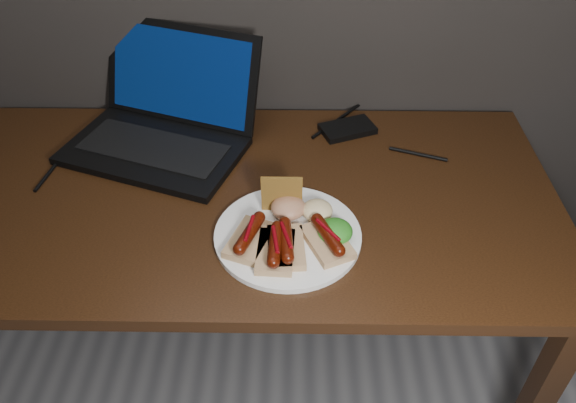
% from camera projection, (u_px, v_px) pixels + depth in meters
% --- Properties ---
extents(desk, '(1.40, 0.70, 0.75)m').
position_uv_depth(desk, '(243.00, 223.00, 1.30)').
color(desk, '#381D0E').
rests_on(desk, ground).
extents(laptop, '(0.50, 0.45, 0.25)m').
position_uv_depth(laptop, '(164.00, 122.00, 1.36)').
color(laptop, black).
rests_on(laptop, desk).
extents(hard_drive, '(0.15, 0.12, 0.02)m').
position_uv_depth(hard_drive, '(348.00, 129.00, 1.42)').
color(hard_drive, black).
rests_on(hard_drive, desk).
extents(desk_cables, '(0.94, 0.39, 0.01)m').
position_uv_depth(desk_cables, '(248.00, 149.00, 1.36)').
color(desk_cables, black).
rests_on(desk_cables, desk).
extents(plate, '(0.37, 0.37, 0.01)m').
position_uv_depth(plate, '(288.00, 235.00, 1.13)').
color(plate, white).
rests_on(plate, desk).
extents(bread_sausage_left, '(0.11, 0.13, 0.04)m').
position_uv_depth(bread_sausage_left, '(250.00, 237.00, 1.10)').
color(bread_sausage_left, tan).
rests_on(bread_sausage_left, plate).
extents(bread_sausage_center, '(0.08, 0.12, 0.04)m').
position_uv_depth(bread_sausage_center, '(286.00, 244.00, 1.08)').
color(bread_sausage_center, tan).
rests_on(bread_sausage_center, plate).
extents(bread_sausage_right, '(0.11, 0.13, 0.04)m').
position_uv_depth(bread_sausage_right, '(327.00, 239.00, 1.09)').
color(bread_sausage_right, tan).
rests_on(bread_sausage_right, plate).
extents(bread_sausage_extra, '(0.08, 0.12, 0.04)m').
position_uv_depth(bread_sausage_extra, '(275.00, 248.00, 1.07)').
color(bread_sausage_extra, tan).
rests_on(bread_sausage_extra, plate).
extents(crispbread, '(0.08, 0.01, 0.08)m').
position_uv_depth(crispbread, '(282.00, 194.00, 1.15)').
color(crispbread, olive).
rests_on(crispbread, plate).
extents(salad_greens, '(0.07, 0.07, 0.04)m').
position_uv_depth(salad_greens, '(335.00, 231.00, 1.10)').
color(salad_greens, '#156113').
rests_on(salad_greens, plate).
extents(salsa_mound, '(0.07, 0.07, 0.04)m').
position_uv_depth(salsa_mound, '(288.00, 207.00, 1.16)').
color(salsa_mound, '#9B1E0F').
rests_on(salsa_mound, plate).
extents(coleslaw_mound, '(0.06, 0.06, 0.04)m').
position_uv_depth(coleslaw_mound, '(317.00, 210.00, 1.15)').
color(coleslaw_mound, silver).
rests_on(coleslaw_mound, plate).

